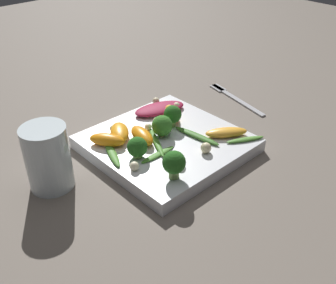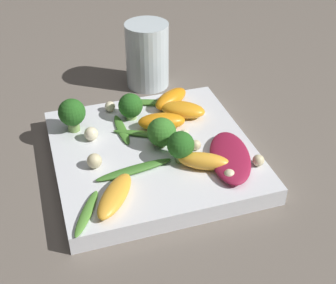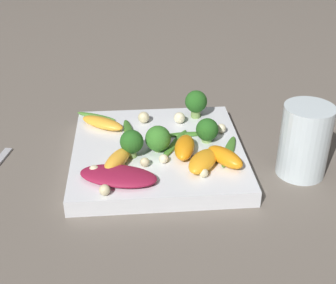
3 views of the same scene
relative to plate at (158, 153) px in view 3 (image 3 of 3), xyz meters
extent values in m
plane|color=#6B6056|center=(0.00, 0.00, -0.01)|extent=(2.40, 2.40, 0.00)
cube|color=white|center=(0.00, 0.00, 0.00)|extent=(0.25, 0.25, 0.02)
cylinder|color=silver|center=(-0.05, -0.20, 0.04)|extent=(0.07, 0.07, 0.10)
ellipsoid|color=maroon|center=(-0.08, 0.06, 0.02)|extent=(0.08, 0.11, 0.01)
ellipsoid|color=#FCAD33|center=(0.07, 0.08, 0.02)|extent=(0.06, 0.08, 0.01)
ellipsoid|color=orange|center=(-0.02, -0.04, 0.02)|extent=(0.07, 0.04, 0.02)
ellipsoid|color=orange|center=(-0.05, -0.09, 0.02)|extent=(0.07, 0.06, 0.02)
ellipsoid|color=#FCAD33|center=(-0.05, 0.06, 0.02)|extent=(0.07, 0.05, 0.02)
ellipsoid|color=orange|center=(-0.06, -0.06, 0.02)|extent=(0.07, 0.06, 0.02)
cylinder|color=#7A9E51|center=(0.09, -0.07, 0.02)|extent=(0.02, 0.02, 0.02)
sphere|color=#26601E|center=(0.09, -0.07, 0.04)|extent=(0.04, 0.04, 0.04)
cylinder|color=#7A9E51|center=(-0.01, 0.00, 0.02)|extent=(0.01, 0.01, 0.01)
sphere|color=#387A28|center=(-0.01, 0.00, 0.03)|extent=(0.04, 0.04, 0.04)
cylinder|color=#84AD5B|center=(0.01, -0.07, 0.02)|extent=(0.02, 0.02, 0.01)
sphere|color=#26601E|center=(0.01, -0.07, 0.03)|extent=(0.03, 0.03, 0.03)
cylinder|color=#7A9E51|center=(-0.02, 0.04, 0.02)|extent=(0.01, 0.01, 0.02)
sphere|color=#26601E|center=(-0.02, 0.04, 0.04)|extent=(0.03, 0.03, 0.03)
ellipsoid|color=#3D7528|center=(0.03, 0.04, 0.02)|extent=(0.10, 0.03, 0.01)
ellipsoid|color=#47842D|center=(0.03, -0.05, 0.01)|extent=(0.01, 0.07, 0.00)
ellipsoid|color=#47842D|center=(0.00, -0.02, 0.01)|extent=(0.09, 0.05, 0.01)
ellipsoid|color=#47842D|center=(-0.03, -0.10, 0.01)|extent=(0.09, 0.04, 0.01)
ellipsoid|color=#518E33|center=(0.10, 0.09, 0.01)|extent=(0.04, 0.07, 0.01)
sphere|color=beige|center=(0.08, 0.02, 0.02)|extent=(0.02, 0.02, 0.02)
sphere|color=beige|center=(-0.07, 0.09, 0.02)|extent=(0.01, 0.01, 0.01)
sphere|color=beige|center=(0.07, -0.04, 0.02)|extent=(0.02, 0.02, 0.02)
sphere|color=beige|center=(-0.04, -0.01, 0.02)|extent=(0.01, 0.01, 0.01)
sphere|color=beige|center=(0.03, -0.10, 0.02)|extent=(0.01, 0.01, 0.01)
sphere|color=beige|center=(-0.11, 0.07, 0.02)|extent=(0.01, 0.01, 0.01)
sphere|color=beige|center=(-0.05, 0.02, 0.02)|extent=(0.01, 0.01, 0.01)
sphere|color=beige|center=(-0.08, -0.06, 0.02)|extent=(0.01, 0.01, 0.01)
camera|label=1|loc=(0.43, -0.40, 0.38)|focal=42.00mm
camera|label=2|loc=(0.12, 0.46, 0.37)|focal=50.00mm
camera|label=3|loc=(-0.59, 0.03, 0.36)|focal=50.00mm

